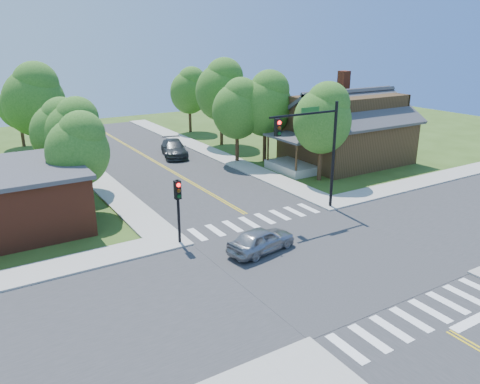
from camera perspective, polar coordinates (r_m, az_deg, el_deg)
ground at (r=25.20m, az=9.97°, el=-8.03°), size 100.00×100.00×0.00m
road_ns at (r=25.19m, az=9.97°, el=-7.99°), size 10.00×90.00×0.04m
road_ew at (r=25.19m, az=9.97°, el=-7.98°), size 90.00×10.00×0.04m
intersection_patch at (r=25.20m, az=9.97°, el=-8.03°), size 10.20×10.20×0.06m
sidewalk_ne at (r=46.30m, az=11.86°, el=4.30°), size 40.00×40.00×0.14m
crosswalk_north at (r=29.64m, az=2.07°, el=-3.47°), size 8.85×2.00×0.01m
crosswalk_south at (r=21.60m, az=21.16°, el=-13.81°), size 8.85×2.00×0.01m
centerline at (r=25.18m, az=9.97°, el=-7.93°), size 0.30×90.00×0.01m
signal_mast_ne at (r=30.04m, az=9.09°, el=6.20°), size 5.30×0.42×7.20m
signal_pole_nw at (r=25.67m, az=-7.55°, el=-0.94°), size 0.34×0.42×3.80m
house_ne at (r=44.03m, az=12.87°, el=7.85°), size 13.05×8.80×7.11m
tree_e_a at (r=37.39m, az=10.17°, el=9.04°), size 4.63×4.40×7.88m
tree_e_b at (r=42.88m, az=3.24°, el=10.89°), size 4.90×4.66×8.33m
tree_e_c at (r=49.59m, az=-2.22°, el=12.52°), size 5.34×5.08×9.08m
tree_e_d at (r=56.99m, az=-6.13°, el=12.32°), size 4.56×4.33×7.75m
tree_w_a at (r=31.33m, az=-19.05°, el=5.15°), size 3.99×3.79×6.78m
tree_w_b at (r=37.25m, az=-21.14°, el=7.11°), size 4.10×3.89×6.96m
tree_w_c at (r=45.54m, az=-23.76°, el=10.48°), size 5.36×5.09×9.11m
tree_w_d at (r=54.04m, az=-25.36°, el=9.62°), size 3.95×3.75×6.72m
tree_house at (r=42.47m, az=-0.23°, el=10.29°), size 4.54×4.31×7.72m
tree_bldg at (r=36.13m, az=-19.50°, el=7.10°), size 4.17×3.96×7.09m
car_silver at (r=25.29m, az=2.61°, el=-5.93°), size 3.02×4.58×1.37m
car_dgrey at (r=45.75m, az=-8.04°, el=5.25°), size 5.00×6.47×1.54m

